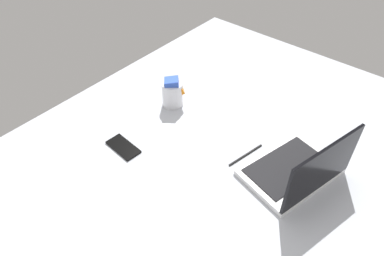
{
  "coord_description": "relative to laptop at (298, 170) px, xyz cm",
  "views": [
    {
      "loc": [
        80.68,
        54.75,
        116.57
      ],
      "look_at": [
        2.76,
        -10.66,
        24.0
      ],
      "focal_mm": 33.42,
      "sensor_mm": 36.0,
      "label": 1
    }
  ],
  "objects": [
    {
      "name": "bed_mattress",
      "position": [
        5.59,
        -30.45,
        -13.41
      ],
      "size": [
        180.0,
        140.0,
        18.0
      ],
      "primitive_type": "cube",
      "color": "#B7BCC6",
      "rests_on": "ground"
    },
    {
      "name": "snack_cup",
      "position": [
        -3.41,
        -61.88,
        1.83
      ],
      "size": [
        9.82,
        9.6,
        13.59
      ],
      "color": "silver",
      "rests_on": "bed_mattress"
    },
    {
      "name": "charger_cable",
      "position": [
        2.11,
        -19.82,
        -4.11
      ],
      "size": [
        16.77,
        4.01,
        0.6
      ],
      "primitive_type": "cube",
      "rotation": [
        0.0,
        0.0,
        -0.2
      ],
      "color": "black",
      "rests_on": "bed_mattress"
    },
    {
      "name": "cell_phone",
      "position": [
        29.11,
        -58.4,
        -4.01
      ],
      "size": [
        7.89,
        14.49,
        0.8
      ],
      "primitive_type": "cube",
      "rotation": [
        0.0,
        0.0,
        3.06
      ],
      "color": "black",
      "rests_on": "bed_mattress"
    },
    {
      "name": "laptop",
      "position": [
        0.0,
        0.0,
        0.0
      ],
      "size": [
        37.61,
        30.35,
        23.0
      ],
      "rotation": [
        0.0,
        0.0,
        -0.25
      ],
      "color": "silver",
      "rests_on": "bed_mattress"
    }
  ]
}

